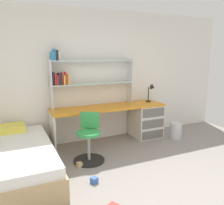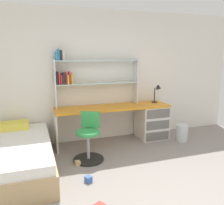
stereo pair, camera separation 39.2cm
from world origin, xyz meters
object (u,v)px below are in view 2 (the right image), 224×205
(desk, at_px, (142,119))
(bed_platform, at_px, (13,157))
(desk_lamp, at_px, (158,91))
(waste_bin, at_px, (182,133))
(toy_block_natural_2, at_px, (78,163))
(toy_block_blue_3, at_px, (88,179))
(bookshelf_hutch, at_px, (86,74))
(swivel_chair, at_px, (89,141))

(desk, bearing_deg, bed_platform, -164.80)
(desk, relative_size, bed_platform, 1.18)
(desk_lamp, bearing_deg, waste_bin, -51.39)
(toy_block_natural_2, bearing_deg, toy_block_blue_3, -84.76)
(toy_block_blue_3, bearing_deg, bookshelf_hutch, 77.64)
(swivel_chair, bearing_deg, desk, 26.11)
(bookshelf_hutch, height_order, desk_lamp, bookshelf_hutch)
(bookshelf_hutch, relative_size, swivel_chair, 2.07)
(desk, xyz_separation_m, desk_lamp, (0.40, 0.05, 0.58))
(toy_block_natural_2, distance_m, toy_block_blue_3, 0.55)
(bookshelf_hutch, distance_m, desk_lamp, 1.59)
(desk_lamp, height_order, swivel_chair, desk_lamp)
(swivel_chair, bearing_deg, desk_lamp, 22.12)
(bookshelf_hutch, relative_size, toy_block_natural_2, 20.94)
(desk, xyz_separation_m, toy_block_natural_2, (-1.52, -0.81, -0.38))
(desk_lamp, bearing_deg, toy_block_natural_2, -155.86)
(bookshelf_hutch, height_order, bed_platform, bookshelf_hutch)
(desk_lamp, distance_m, waste_bin, 1.01)
(waste_bin, bearing_deg, desk_lamp, 128.61)
(bookshelf_hutch, distance_m, toy_block_natural_2, 1.71)
(desk, bearing_deg, waste_bin, -27.39)
(bed_platform, bearing_deg, waste_bin, 5.13)
(desk, height_order, toy_block_blue_3, desk)
(desk_lamp, bearing_deg, bed_platform, -165.82)
(waste_bin, bearing_deg, bookshelf_hutch, 163.47)
(desk_lamp, xyz_separation_m, toy_block_natural_2, (-1.92, -0.86, -0.96))
(waste_bin, bearing_deg, desk, 152.61)
(bed_platform, xyz_separation_m, toy_block_blue_3, (1.02, -0.67, -0.19))
(bed_platform, bearing_deg, swivel_chair, 2.02)
(desk, height_order, toy_block_natural_2, desk)
(desk, height_order, bookshelf_hutch, bookshelf_hutch)
(desk, xyz_separation_m, toy_block_blue_3, (-1.47, -1.35, -0.38))
(desk_lamp, height_order, waste_bin, desk_lamp)
(swivel_chair, distance_m, waste_bin, 2.06)
(swivel_chair, height_order, toy_block_natural_2, swivel_chair)
(bookshelf_hutch, bearing_deg, toy_block_natural_2, -111.39)
(desk, distance_m, waste_bin, 0.88)
(swivel_chair, height_order, toy_block_blue_3, swivel_chair)
(toy_block_blue_3, bearing_deg, desk, 42.54)
(desk, distance_m, desk_lamp, 0.70)
(desk_lamp, xyz_separation_m, waste_bin, (0.35, -0.44, -0.83))
(bed_platform, bearing_deg, desk_lamp, 14.18)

